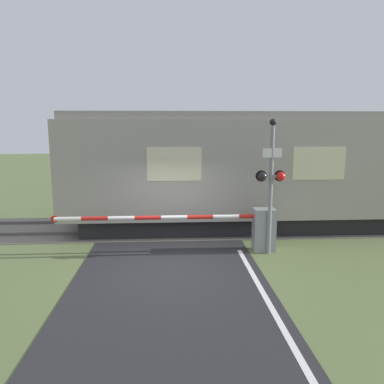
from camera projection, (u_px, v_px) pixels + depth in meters
name	position (u px, v px, depth m)	size (l,w,h in m)	color
ground_plane	(170.00, 265.00, 9.45)	(80.00, 80.00, 0.00)	#5B6B3D
track_bed	(170.00, 227.00, 12.94)	(36.00, 3.20, 0.13)	slate
train	(300.00, 170.00, 12.86)	(15.86, 3.15, 3.91)	black
crossing_barrier	(245.00, 227.00, 10.49)	(6.17, 0.44, 1.20)	gray
signal_post	(271.00, 179.00, 9.98)	(0.80, 0.26, 3.67)	gray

